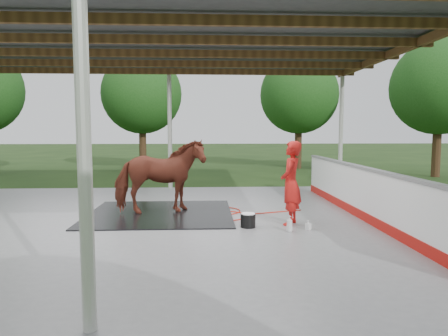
{
  "coord_description": "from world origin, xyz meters",
  "views": [
    {
      "loc": [
        1.12,
        -8.48,
        1.99
      ],
      "look_at": [
        1.54,
        0.0,
        1.18
      ],
      "focal_mm": 32.0,
      "sensor_mm": 36.0,
      "label": 1
    }
  ],
  "objects_px": {
    "handler": "(291,183)",
    "wash_bucket": "(248,220)",
    "dasher_board": "(363,194)",
    "horse": "(160,176)"
  },
  "relations": [
    {
      "from": "handler",
      "to": "wash_bucket",
      "type": "height_order",
      "value": "handler"
    },
    {
      "from": "dasher_board",
      "to": "wash_bucket",
      "type": "height_order",
      "value": "dasher_board"
    },
    {
      "from": "dasher_board",
      "to": "horse",
      "type": "bearing_deg",
      "value": 170.96
    },
    {
      "from": "horse",
      "to": "wash_bucket",
      "type": "bearing_deg",
      "value": -138.97
    },
    {
      "from": "wash_bucket",
      "to": "dasher_board",
      "type": "bearing_deg",
      "value": 14.21
    },
    {
      "from": "horse",
      "to": "handler",
      "type": "bearing_deg",
      "value": -125.8
    },
    {
      "from": "wash_bucket",
      "to": "horse",
      "type": "bearing_deg",
      "value": 144.06
    },
    {
      "from": "dasher_board",
      "to": "handler",
      "type": "bearing_deg",
      "value": -164.95
    },
    {
      "from": "dasher_board",
      "to": "wash_bucket",
      "type": "distance_m",
      "value": 2.72
    },
    {
      "from": "dasher_board",
      "to": "wash_bucket",
      "type": "relative_size",
      "value": 26.41
    }
  ]
}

